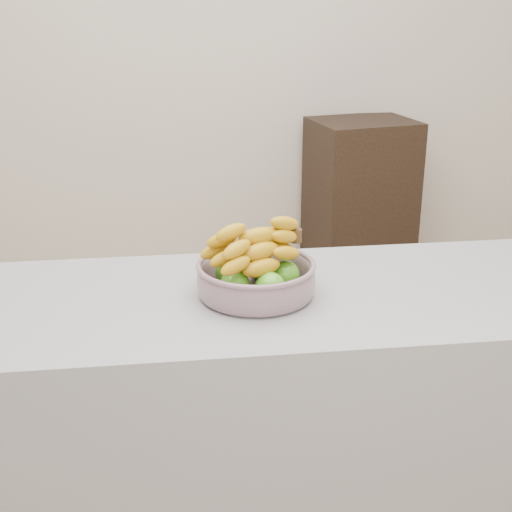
{
  "coord_description": "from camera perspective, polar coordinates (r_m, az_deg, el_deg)",
  "views": [
    {
      "loc": [
        -0.21,
        -1.84,
        1.6
      ],
      "look_at": [
        -0.0,
        -0.29,
        1.0
      ],
      "focal_mm": 50.0,
      "sensor_mm": 36.0,
      "label": 1
    }
  ],
  "objects": [
    {
      "name": "ground",
      "position": [
        2.45,
        -0.84,
        -19.82
      ],
      "size": [
        4.0,
        4.0,
        0.0
      ],
      "primitive_type": "plane",
      "color": "tan",
      "rests_on": "ground"
    },
    {
      "name": "counter",
      "position": [
        1.94,
        0.12,
        -15.34
      ],
      "size": [
        2.0,
        0.6,
        0.9
      ],
      "primitive_type": "cube",
      "color": "gray",
      "rests_on": "ground"
    },
    {
      "name": "fruit_bowl",
      "position": [
        1.69,
        -0.01,
        -1.47
      ],
      "size": [
        0.28,
        0.28,
        0.17
      ],
      "rotation": [
        0.0,
        0.0,
        0.35
      ],
      "color": "#949CB1",
      "rests_on": "counter"
    },
    {
      "name": "cabinet",
      "position": [
        3.94,
        8.28,
        4.0
      ],
      "size": [
        0.59,
        0.51,
        0.93
      ],
      "primitive_type": "cube",
      "rotation": [
        0.0,
        0.0,
        0.2
      ],
      "color": "black",
      "rests_on": "ground"
    }
  ]
}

